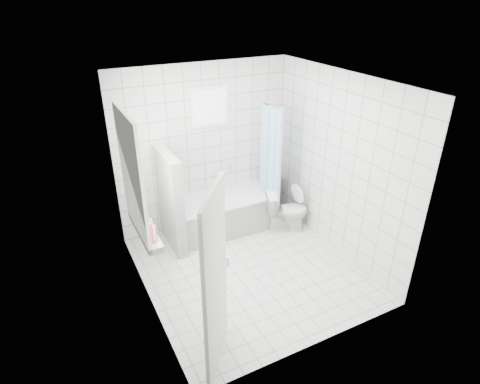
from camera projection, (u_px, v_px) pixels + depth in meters
ground at (249, 269)px, 5.63m from camera, size 3.00×3.00×0.00m
ceiling at (252, 81)px, 4.44m from camera, size 3.00×3.00×0.00m
wall_back at (204, 148)px, 6.22m from camera, size 2.80×0.02×2.60m
wall_front at (324, 248)px, 3.85m from camera, size 2.80×0.02×2.60m
wall_left at (140, 212)px, 4.47m from camera, size 0.02×3.00×2.60m
wall_right at (338, 166)px, 5.60m from camera, size 0.02×3.00×2.60m
window_left at (134, 176)px, 4.59m from camera, size 0.01×0.90×1.40m
window_back at (210, 107)px, 5.93m from camera, size 0.50×0.01×0.50m
window_sill at (145, 230)px, 4.94m from camera, size 0.18×1.02×0.08m
door at (215, 283)px, 3.84m from camera, size 0.52×0.66×2.00m
bathtub at (223, 213)px, 6.44m from camera, size 1.60×0.77×0.58m
partition_wall at (170, 201)px, 5.84m from camera, size 0.15×0.85×1.50m
tiled_ledge at (267, 195)px, 7.04m from camera, size 0.40×0.24×0.55m
toilet at (287, 211)px, 6.41m from camera, size 0.75×0.58×0.68m
curtain_rod at (267, 103)px, 5.94m from camera, size 0.02×0.80×0.02m
shower_curtain at (270, 162)px, 6.25m from camera, size 0.14×0.48×1.78m
tub_faucet at (220, 173)px, 6.49m from camera, size 0.18×0.06×0.06m
sill_bottles at (145, 219)px, 4.84m from camera, size 0.17×0.71×0.32m
ledge_bottles at (271, 175)px, 6.85m from camera, size 0.16×0.20×0.26m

